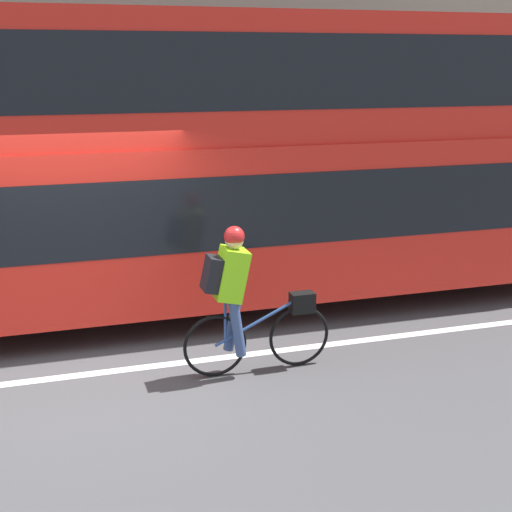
# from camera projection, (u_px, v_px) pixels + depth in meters

# --- Properties ---
(ground_plane) EXTENTS (80.00, 80.00, 0.00)m
(ground_plane) POSITION_uv_depth(u_px,v_px,m) (87.00, 377.00, 7.55)
(ground_plane) COLOR #424244
(road_center_line) EXTENTS (50.00, 0.14, 0.01)m
(road_center_line) POSITION_uv_depth(u_px,v_px,m) (86.00, 374.00, 7.61)
(road_center_line) COLOR silver
(road_center_line) RESTS_ON ground_plane
(sidewalk_curb) EXTENTS (60.00, 2.19, 0.14)m
(sidewalk_curb) POSITION_uv_depth(u_px,v_px,m) (62.00, 241.00, 12.95)
(sidewalk_curb) COLOR #A8A399
(sidewalk_curb) RESTS_ON ground_plane
(bus) EXTENTS (9.46, 2.45, 3.80)m
(bus) POSITION_uv_depth(u_px,v_px,m) (267.00, 148.00, 9.45)
(bus) COLOR black
(bus) RESTS_ON ground_plane
(cyclist_on_bike) EXTENTS (1.63, 0.32, 1.62)m
(cyclist_on_bike) POSITION_uv_depth(u_px,v_px,m) (242.00, 295.00, 7.44)
(cyclist_on_bike) COLOR black
(cyclist_on_bike) RESTS_ON ground_plane
(trash_bin) EXTENTS (0.59, 0.59, 0.92)m
(trash_bin) POSITION_uv_depth(u_px,v_px,m) (385.00, 194.00, 14.53)
(trash_bin) COLOR #194C23
(trash_bin) RESTS_ON sidewalk_curb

